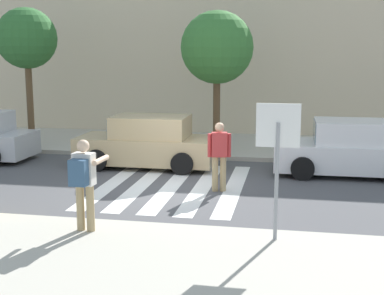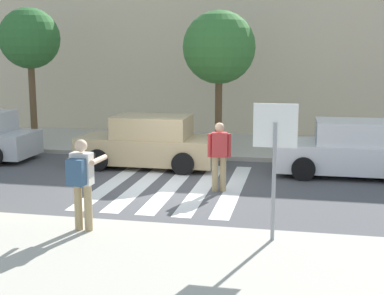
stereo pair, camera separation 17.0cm
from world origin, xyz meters
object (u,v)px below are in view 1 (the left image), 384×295
Objects in this scene: parked_car_tan at (148,143)px; stop_sign at (278,142)px; photographer_with_backpack at (84,177)px; pedestrian_crossing at (219,153)px; parked_car_white at (351,150)px; street_tree_center at (217,48)px; street_tree_west at (27,39)px.

stop_sign is at bearing -56.48° from parked_car_tan.
photographer_with_backpack is at bearing -85.50° from parked_car_tan.
stop_sign is 4.02m from pedestrian_crossing.
parked_car_white is at bearing 35.44° from pedestrian_crossing.
street_tree_center is at bearing 82.34° from photographer_with_backpack.
pedestrian_crossing is 4.15m from parked_car_white.
photographer_with_backpack is at bearing -97.66° from street_tree_center.
stop_sign reaches higher than parked_car_tan.
street_tree_west is 1.04× the size of street_tree_center.
street_tree_west is at bearing 136.22° from stop_sign.
photographer_with_backpack is 0.42× the size of parked_car_white.
stop_sign is 12.83m from street_tree_west.
parked_car_white is 11.79m from street_tree_west.
pedestrian_crossing is at bearing -33.99° from street_tree_west.
street_tree_west is (-7.66, 5.16, 2.87)m from pedestrian_crossing.
street_tree_center is at bearing 104.74° from stop_sign.
stop_sign is 1.41× the size of pedestrian_crossing.
street_tree_west reaches higher than street_tree_center.
street_tree_center reaches higher than stop_sign.
pedestrian_crossing reaches higher than parked_car_white.
pedestrian_crossing is (1.99, 3.82, -0.19)m from photographer_with_backpack.
parked_car_tan is (-0.49, 6.22, -0.44)m from photographer_with_backpack.
street_tree_center is at bearing 146.99° from parked_car_white.
pedestrian_crossing is at bearing -44.05° from parked_car_tan.
stop_sign is 0.52× the size of street_tree_center.
stop_sign is 0.50× the size of street_tree_west.
pedestrian_crossing is 0.42× the size of parked_car_white.
street_tree_west reaches higher than pedestrian_crossing.
street_tree_west is at bearing 151.92° from parked_car_tan.
parked_car_white is at bearing -14.04° from street_tree_west.
parked_car_tan is (-2.48, 2.40, -0.25)m from pedestrian_crossing.
photographer_with_backpack reaches higher than parked_car_tan.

